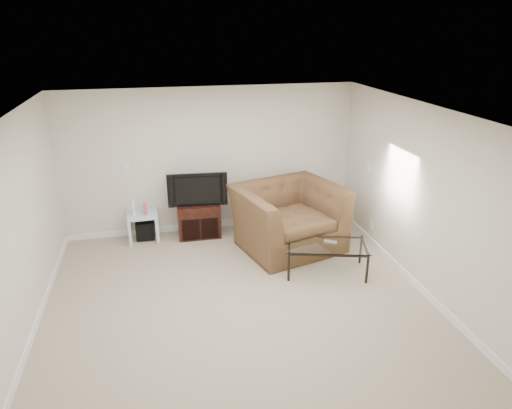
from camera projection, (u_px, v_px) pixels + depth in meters
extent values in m
plane|color=tan|center=(239.00, 304.00, 6.01)|extent=(5.00, 5.00, 0.00)
plane|color=white|center=(236.00, 114.00, 5.09)|extent=(5.00, 5.00, 0.00)
cube|color=silver|center=(211.00, 161.00, 7.81)|extent=(5.00, 0.02, 2.50)
cube|color=silver|center=(15.00, 236.00, 5.03)|extent=(0.02, 5.00, 2.50)
cube|color=silver|center=(422.00, 200.00, 6.06)|extent=(0.02, 5.00, 2.50)
cube|color=white|center=(126.00, 166.00, 7.51)|extent=(0.12, 0.02, 0.12)
cube|color=white|center=(368.00, 166.00, 7.51)|extent=(0.02, 0.09, 0.13)
cube|color=white|center=(371.00, 226.00, 7.59)|extent=(0.02, 0.08, 0.12)
cube|color=black|center=(198.00, 209.00, 7.76)|extent=(0.38, 0.27, 0.05)
imported|color=black|center=(197.00, 188.00, 7.62)|extent=(0.93, 0.25, 0.57)
cube|color=black|center=(145.00, 229.00, 7.79)|extent=(0.31, 0.31, 0.30)
cube|color=white|center=(134.00, 208.00, 7.56)|extent=(0.06, 0.16, 0.22)
cube|color=#CC4C4C|center=(145.00, 208.00, 7.61)|extent=(0.06, 0.14, 0.19)
imported|color=#543220|center=(289.00, 207.00, 7.32)|extent=(1.80, 1.41, 1.38)
cube|color=#B2B2B7|center=(330.00, 241.00, 6.65)|extent=(0.19, 0.14, 0.02)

